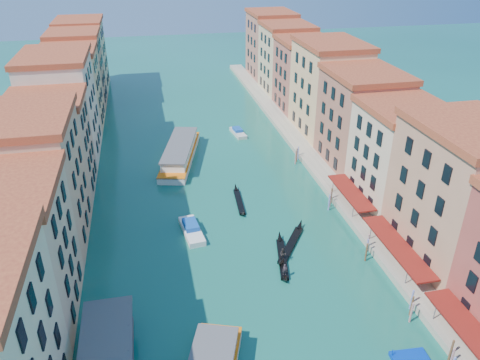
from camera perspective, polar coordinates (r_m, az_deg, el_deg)
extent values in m
cube|color=tan|center=(58.99, -26.07, -8.55)|extent=(12.00, 15.00, 17.00)
cube|color=tan|center=(71.88, -23.72, -0.49)|extent=(12.00, 17.00, 19.00)
cube|color=maroon|center=(68.16, -25.31, 6.95)|extent=(12.80, 17.40, 1.00)
cube|color=tan|center=(86.20, -21.91, 3.54)|extent=(12.00, 14.00, 16.50)
cube|color=maroon|center=(83.31, -22.96, 9.03)|extent=(12.80, 14.40, 1.00)
cube|color=beige|center=(100.39, -20.86, 8.10)|extent=(12.00, 18.00, 20.00)
cube|color=maroon|center=(97.71, -21.91, 13.88)|extent=(12.80, 18.40, 1.00)
cube|color=tan|center=(116.83, -19.77, 10.24)|extent=(12.00, 16.00, 17.50)
cube|color=maroon|center=(114.65, -20.52, 14.63)|extent=(12.80, 16.40, 1.00)
cube|color=tan|center=(131.55, -19.11, 12.40)|extent=(12.00, 15.00, 18.50)
cube|color=maroon|center=(129.57, -19.79, 16.54)|extent=(12.80, 15.40, 1.00)
cube|color=beige|center=(146.97, -18.55, 14.08)|extent=(12.00, 17.00, 19.00)
cube|color=maroon|center=(145.18, -19.16, 17.89)|extent=(12.80, 17.40, 1.00)
cube|color=#B87959|center=(68.68, 25.15, -2.12)|extent=(12.00, 17.00, 19.00)
cube|color=maroon|center=(64.76, 26.91, 5.59)|extent=(12.80, 17.40, 1.00)
cube|color=#D5B18F|center=(80.52, 18.85, 2.42)|extent=(12.00, 14.00, 16.50)
cube|color=maroon|center=(77.42, 19.83, 8.27)|extent=(12.80, 14.40, 1.00)
cube|color=#A05D47|center=(92.34, 14.47, 6.76)|extent=(12.00, 16.00, 18.00)
cube|color=maroon|center=(89.54, 15.19, 12.44)|extent=(12.80, 16.40, 1.00)
cube|color=tan|center=(106.67, 10.67, 10.53)|extent=(12.00, 18.00, 20.00)
cube|color=maroon|center=(104.14, 11.19, 16.05)|extent=(12.80, 18.40, 1.00)
cube|color=#A65847|center=(121.81, 7.74, 12.27)|extent=(12.00, 15.00, 17.50)
cube|color=maroon|center=(119.72, 8.03, 16.53)|extent=(12.80, 15.40, 1.00)
cube|color=tan|center=(135.93, 5.60, 14.21)|extent=(12.00, 16.00, 18.50)
cube|color=maroon|center=(134.02, 5.79, 18.26)|extent=(12.80, 16.40, 1.00)
cube|color=#A76652|center=(151.27, 3.73, 15.85)|extent=(12.00, 17.00, 19.50)
cube|color=maroon|center=(149.52, 3.85, 19.69)|extent=(12.80, 17.40, 1.00)
cube|color=gray|center=(101.91, 7.25, 4.27)|extent=(4.00, 140.00, 1.00)
cube|color=maroon|center=(58.03, 26.47, -16.33)|extent=(3.20, 13.50, 0.25)
cylinder|color=#565558|center=(60.76, 22.57, -15.01)|extent=(0.12, 0.12, 3.00)
cube|color=maroon|center=(67.87, 18.68, -7.66)|extent=(3.20, 15.30, 0.25)
cylinder|color=#565558|center=(64.68, 19.55, -11.44)|extent=(0.12, 0.12, 3.00)
cylinder|color=#565558|center=(71.67, 15.58, -6.56)|extent=(0.12, 0.12, 3.00)
cube|color=maroon|center=(79.33, 13.38, -1.44)|extent=(3.20, 12.60, 0.25)
cylinder|color=#565558|center=(76.27, 13.57, -4.04)|extent=(0.12, 0.12, 3.00)
cylinder|color=#565558|center=(82.84, 11.23, -1.07)|extent=(0.12, 0.12, 3.00)
cube|color=#565558|center=(51.54, -16.15, -19.81)|extent=(5.40, 16.40, 0.30)
cylinder|color=#4F331B|center=(56.75, 24.37, -19.34)|extent=(0.24, 0.24, 3.20)
cylinder|color=#4F331B|center=(57.58, 24.31, -18.52)|extent=(0.24, 0.24, 3.20)
cylinder|color=#4F331B|center=(60.37, 20.14, -15.05)|extent=(0.24, 0.24, 3.20)
cylinder|color=#4F331B|center=(61.25, 20.16, -14.33)|extent=(0.24, 0.24, 3.20)
cylinder|color=#4F331B|center=(62.15, 20.18, -13.64)|extent=(0.24, 0.24, 3.20)
cylinder|color=#4F331B|center=(68.25, 15.13, -8.61)|extent=(0.24, 0.24, 3.20)
cylinder|color=#4F331B|center=(69.20, 15.22, -8.07)|extent=(0.24, 0.24, 3.20)
cylinder|color=#4F331B|center=(70.16, 15.32, -7.53)|extent=(0.24, 0.24, 3.20)
cylinder|color=#4F331B|center=(78.76, 10.80, -2.81)|extent=(0.24, 0.24, 3.20)
cylinder|color=#4F331B|center=(79.76, 10.93, -2.40)|extent=(0.24, 0.24, 3.20)
cylinder|color=#4F331B|center=(80.78, 11.07, -2.01)|extent=(0.24, 0.24, 3.20)
cylinder|color=#4F331B|center=(93.63, 6.78, 2.65)|extent=(0.24, 0.24, 3.20)
cylinder|color=#4F331B|center=(94.67, 6.94, 2.93)|extent=(0.24, 0.24, 3.20)
cylinder|color=#4F331B|center=(95.71, 7.09, 3.20)|extent=(0.24, 0.24, 3.20)
cylinder|color=#4F331B|center=(56.22, -18.32, -18.50)|extent=(0.24, 0.24, 3.20)
cube|color=silver|center=(96.19, -7.29, 2.91)|extent=(10.52, 23.31, 1.37)
cube|color=white|center=(95.58, -7.34, 3.72)|extent=(8.86, 18.76, 1.82)
cube|color=#565558|center=(95.15, -7.38, 4.31)|extent=(9.33, 19.40, 0.28)
cube|color=orange|center=(95.93, -7.31, 3.25)|extent=(10.58, 23.33, 0.28)
cube|color=black|center=(66.98, 5.17, -9.54)|extent=(2.87, 8.91, 0.44)
cone|color=black|center=(70.74, 4.85, -6.89)|extent=(1.27, 2.12, 1.66)
cone|color=black|center=(62.97, 5.55, -12.05)|extent=(1.20, 1.79, 1.46)
imported|color=#35282E|center=(63.41, 5.49, -10.85)|extent=(0.69, 0.52, 1.70)
cube|color=black|center=(69.76, 6.19, -7.88)|extent=(6.17, 8.46, 0.47)
cone|color=black|center=(73.74, 7.35, -5.41)|extent=(1.95, 2.27, 1.75)
cone|color=black|center=(65.53, 4.91, -10.16)|extent=(1.75, 1.97, 1.55)
imported|color=#2E2624|center=(66.01, 5.26, -8.98)|extent=(1.11, 1.05, 1.80)
cube|color=black|center=(79.98, -0.11, -2.67)|extent=(1.57, 8.26, 0.41)
cone|color=black|center=(83.75, -0.53, -0.90)|extent=(0.95, 1.88, 1.53)
cone|color=black|center=(75.98, 0.36, -4.22)|extent=(0.92, 1.57, 1.35)
cube|color=white|center=(72.36, -5.90, -6.20)|extent=(3.41, 8.08, 0.90)
cube|color=#144FAA|center=(72.39, -6.03, -5.45)|extent=(2.41, 3.58, 0.78)
cube|color=beige|center=(107.80, -0.22, 5.76)|extent=(2.93, 6.87, 0.76)
cube|color=#144FAA|center=(107.97, -0.31, 6.18)|extent=(2.06, 3.05, 0.67)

